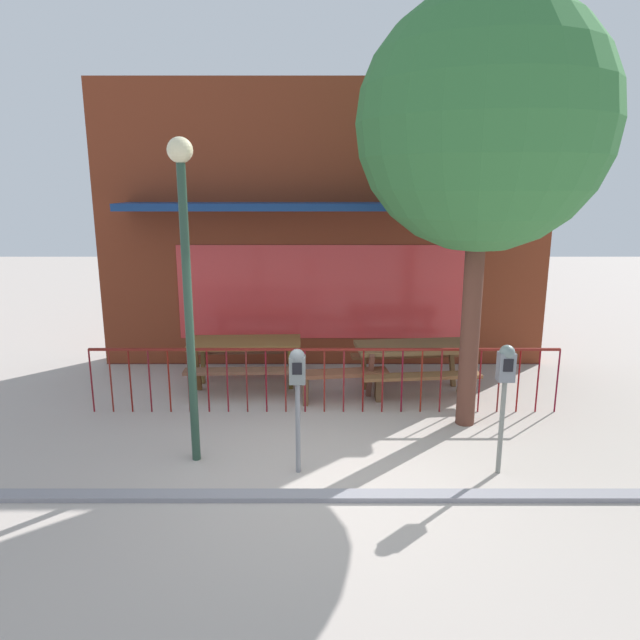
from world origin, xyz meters
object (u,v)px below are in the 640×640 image
patio_bench (340,379)px  parking_meter_far (502,375)px  picnic_table_right (410,354)px  parking_meter_near (295,378)px  picnic_table_left (243,350)px  street_tree (480,125)px  street_lamp (183,257)px

patio_bench → parking_meter_far: bearing=-52.6°
picnic_table_right → parking_meter_near: 3.22m
patio_bench → picnic_table_right: bearing=21.0°
picnic_table_right → parking_meter_near: (-1.73, -2.66, 0.53)m
parking_meter_far → picnic_table_left: bearing=138.2°
picnic_table_left → street_tree: street_tree is taller
street_tree → street_lamp: size_ratio=1.48×
parking_meter_near → street_tree: street_tree is taller
picnic_table_left → patio_bench: size_ratio=1.29×
picnic_table_left → picnic_table_right: 2.71m
picnic_table_left → parking_meter_near: parking_meter_near is taller
picnic_table_right → street_lamp: bearing=-141.7°
parking_meter_near → street_lamp: 1.84m
picnic_table_right → parking_meter_near: size_ratio=1.30×
picnic_table_right → street_lamp: 4.22m
parking_meter_far → picnic_table_right: bearing=102.2°
street_tree → street_lamp: bearing=-163.0°
picnic_table_left → street_lamp: 3.20m
parking_meter_far → street_tree: bearing=91.6°
picnic_table_right → picnic_table_left: bearing=174.9°
picnic_table_right → street_tree: street_tree is taller
street_tree → picnic_table_left: bearing=154.9°
parking_meter_far → street_lamp: 3.80m
patio_bench → parking_meter_far: size_ratio=0.93×
picnic_table_left → parking_meter_far: (3.28, -2.93, 0.57)m
picnic_table_left → street_tree: 4.90m
picnic_table_left → parking_meter_near: 3.11m
picnic_table_right → street_tree: 3.62m
picnic_table_left → street_lamp: bearing=-96.2°
parking_meter_near → street_lamp: street_lamp is taller
street_tree → parking_meter_far: bearing=-88.4°
picnic_table_left → parking_meter_far: parking_meter_far is taller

